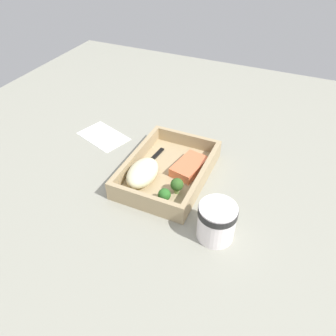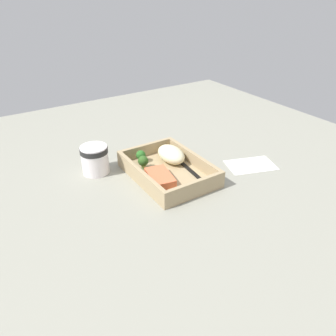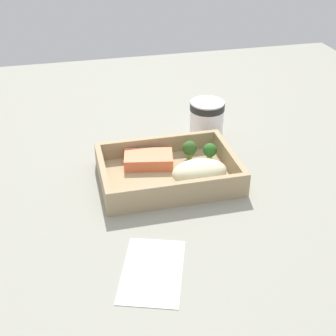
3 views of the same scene
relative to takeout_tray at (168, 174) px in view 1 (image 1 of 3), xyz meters
The scene contains 10 objects.
ground_plane 1.60cm from the takeout_tray, ahead, with size 160.00×160.00×2.00cm, color gray.
takeout_tray is the anchor object (origin of this frame).
tray_rim 2.54cm from the takeout_tray, ahead, with size 27.82×19.85×3.87cm.
salmon_fillet 5.93cm from the takeout_tray, 123.79° to the left, with size 10.19×6.07×2.48cm, color #E56F45.
mashed_potatoes 7.65cm from the takeout_tray, 40.54° to the right, with size 11.12×6.94×4.93cm, color beige.
broccoli_floret_1 11.13cm from the takeout_tray, 19.65° to the left, with size 3.02×3.02×3.91cm.
broccoli_floret_2 8.41cm from the takeout_tray, 40.05° to the left, with size 3.17×3.17×4.22cm.
fork 6.44cm from the takeout_tray, 87.29° to the right, with size 15.89×3.12×0.44cm.
paper_cup 22.41cm from the takeout_tray, 51.54° to the left, with size 8.24×8.24×8.65cm.
receipt_slip 27.04cm from the takeout_tray, 108.80° to the right, with size 9.44×15.00×0.24cm, color white.
Camera 1 is at (59.22, 26.49, 56.68)cm, focal length 35.00 mm.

